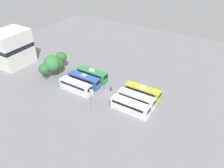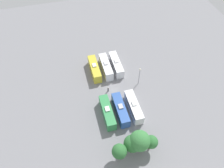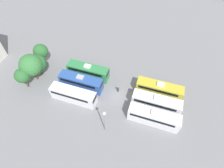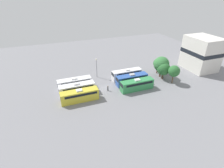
# 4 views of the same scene
# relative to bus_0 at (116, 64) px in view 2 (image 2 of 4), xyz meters

# --- Properties ---
(ground_plane) EXTENTS (114.55, 114.55, 0.00)m
(ground_plane) POSITION_rel_bus_0_xyz_m (3.69, 8.89, -1.72)
(ground_plane) COLOR gray
(bus_0) EXTENTS (2.60, 10.24, 3.49)m
(bus_0) POSITION_rel_bus_0_xyz_m (0.00, 0.00, 0.00)
(bus_0) COLOR white
(bus_0) RESTS_ON ground_plane
(bus_1) EXTENTS (2.60, 10.24, 3.49)m
(bus_1) POSITION_rel_bus_0_xyz_m (3.55, 0.08, 0.00)
(bus_1) COLOR white
(bus_1) RESTS_ON ground_plane
(bus_2) EXTENTS (2.60, 10.24, 3.49)m
(bus_2) POSITION_rel_bus_0_xyz_m (7.38, 0.04, 0.00)
(bus_2) COLOR gold
(bus_2) RESTS_ON ground_plane
(bus_3) EXTENTS (2.60, 10.24, 3.49)m
(bus_3) POSITION_rel_bus_0_xyz_m (-0.13, 17.60, 0.00)
(bus_3) COLOR white
(bus_3) RESTS_ON ground_plane
(bus_4) EXTENTS (2.60, 10.24, 3.49)m
(bus_4) POSITION_rel_bus_0_xyz_m (3.77, 17.56, 0.00)
(bus_4) COLOR #2D56A8
(bus_4) RESTS_ON ground_plane
(bus_5) EXTENTS (2.60, 10.24, 3.49)m
(bus_5) POSITION_rel_bus_0_xyz_m (7.52, 17.40, 0.00)
(bus_5) COLOR #338C4C
(bus_5) RESTS_ON ground_plane
(worker_person) EXTENTS (0.36, 0.36, 1.72)m
(worker_person) POSITION_rel_bus_0_xyz_m (5.12, 8.93, -0.93)
(worker_person) COLOR #333338
(worker_person) RESTS_ON ground_plane
(light_pole) EXTENTS (0.60, 0.60, 6.75)m
(light_pole) POSITION_rel_bus_0_xyz_m (-4.90, 8.47, 2.94)
(light_pole) COLOR gray
(light_pole) RESTS_ON ground_plane
(tree_0) EXTENTS (3.36, 3.36, 5.49)m
(tree_0) POSITION_rel_bus_0_xyz_m (-0.28, 29.72, 2.05)
(tree_0) COLOR brown
(tree_0) RESTS_ON ground_plane
(tree_1) EXTENTS (5.20, 5.20, 7.23)m
(tree_1) POSITION_rel_bus_0_xyz_m (2.54, 29.05, 2.89)
(tree_1) COLOR brown
(tree_1) RESTS_ON ground_plane
(tree_2) EXTENTS (4.34, 4.34, 5.88)m
(tree_2) POSITION_rel_bus_0_xyz_m (4.24, 28.89, 1.97)
(tree_2) COLOR brown
(tree_2) RESTS_ON ground_plane
(tree_3) EXTENTS (3.66, 3.66, 6.04)m
(tree_3) POSITION_rel_bus_0_xyz_m (7.89, 30.12, 2.46)
(tree_3) COLOR brown
(tree_3) RESTS_ON ground_plane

